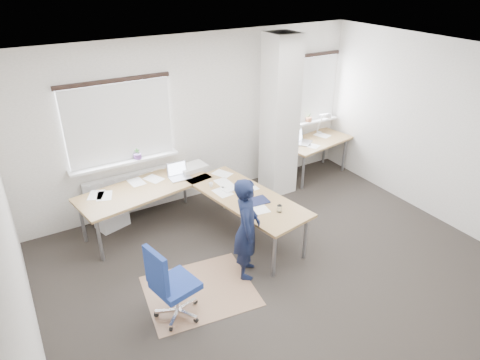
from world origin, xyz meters
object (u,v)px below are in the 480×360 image
desk_main (197,193)px  person (247,228)px  desk_side (316,142)px  task_chair (174,298)px

desk_main → person: (0.14, -1.21, 0.02)m
desk_side → task_chair: size_ratio=1.44×
task_chair → person: person is taller
task_chair → person: size_ratio=0.73×
desk_main → desk_side: desk_side is taller
desk_main → task_chair: 1.84m
desk_main → desk_side: bearing=3.1°
desk_main → task_chair: bearing=-134.4°
desk_main → person: bearing=-93.5°
desk_side → task_chair: bearing=-160.8°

